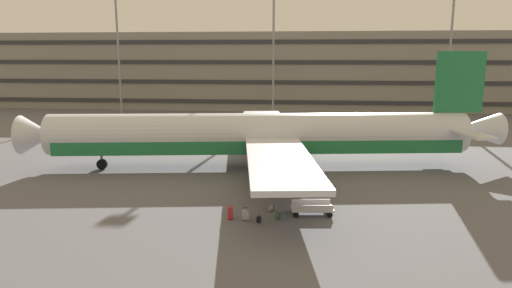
# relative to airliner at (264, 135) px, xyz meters

# --- Properties ---
(ground_plane) EXTENTS (600.00, 600.00, 0.00)m
(ground_plane) POSITION_rel_airliner_xyz_m (-0.83, -0.19, -2.95)
(ground_plane) COLOR #5B5B60
(terminal_structure) EXTENTS (121.21, 15.53, 13.99)m
(terminal_structure) POSITION_rel_airliner_xyz_m (-0.83, 49.13, 4.04)
(terminal_structure) COLOR gray
(terminal_structure) RESTS_ON ground_plane
(airliner) EXTENTS (42.24, 34.44, 10.23)m
(airliner) POSITION_rel_airliner_xyz_m (0.00, 0.00, 0.00)
(airliner) COLOR silver
(airliner) RESTS_ON ground_plane
(light_mast_far_left) EXTENTS (1.80, 0.50, 20.29)m
(light_mast_far_left) POSITION_rel_airliner_xyz_m (-27.60, 35.78, 8.86)
(light_mast_far_left) COLOR gray
(light_mast_far_left) RESTS_ON ground_plane
(light_mast_left) EXTENTS (1.80, 0.50, 23.90)m
(light_mast_left) POSITION_rel_airliner_xyz_m (-1.46, 35.78, 10.72)
(light_mast_left) COLOR gray
(light_mast_left) RESTS_ON ground_plane
(light_mast_center_left) EXTENTS (1.80, 0.50, 19.04)m
(light_mast_center_left) POSITION_rel_airliner_xyz_m (26.22, 35.78, 8.21)
(light_mast_center_left) COLOR gray
(light_mast_center_left) RESTS_ON ground_plane
(suitcase_upright) EXTENTS (0.50, 0.31, 0.85)m
(suitcase_upright) POSITION_rel_airliner_xyz_m (0.04, -13.28, -2.59)
(suitcase_upright) COLOR gray
(suitcase_upright) RESTS_ON ground_plane
(suitcase_red) EXTENTS (0.28, 0.40, 0.93)m
(suitcase_red) POSITION_rel_airliner_xyz_m (-0.94, -13.14, -2.53)
(suitcase_red) COLOR #B21E23
(suitcase_red) RESTS_ON ground_plane
(backpack_large) EXTENTS (0.42, 0.41, 0.52)m
(backpack_large) POSITION_rel_airliner_xyz_m (1.45, -11.55, -2.72)
(backpack_large) COLOR gray
(backpack_large) RESTS_ON ground_plane
(backpack_teal) EXTENTS (0.42, 0.40, 0.51)m
(backpack_teal) POSITION_rel_airliner_xyz_m (0.84, -13.63, -2.73)
(backpack_teal) COLOR black
(backpack_teal) RESTS_ON ground_plane
(backpack_scuffed) EXTENTS (0.44, 0.39, 0.49)m
(backpack_scuffed) POSITION_rel_airliner_xyz_m (1.96, -12.94, -2.74)
(backpack_scuffed) COLOR #264C26
(backpack_scuffed) RESTS_ON ground_plane
(baggage_cart) EXTENTS (3.35, 1.55, 0.82)m
(baggage_cart) POSITION_rel_airliner_xyz_m (4.04, -11.85, -2.52)
(baggage_cart) COLOR #B7B7BC
(baggage_cart) RESTS_ON ground_plane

